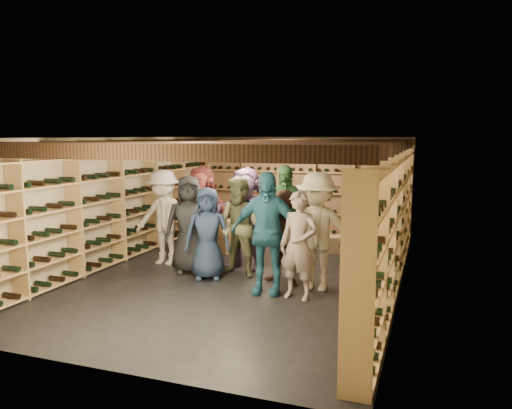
{
  "coord_description": "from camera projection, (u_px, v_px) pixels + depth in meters",
  "views": [
    {
      "loc": [
        3.16,
        -8.12,
        2.44
      ],
      "look_at": [
        0.2,
        0.2,
        1.21
      ],
      "focal_mm": 35.0,
      "sensor_mm": 36.0,
      "label": 1
    }
  ],
  "objects": [
    {
      "name": "person_4",
      "position": [
        266.0,
        233.0,
        7.67
      ],
      "size": [
        1.15,
        0.55,
        1.9
      ],
      "primitive_type": "imported",
      "rotation": [
        0.0,
        0.0,
        0.08
      ],
      "color": "#1F556E",
      "rests_on": "ground"
    },
    {
      "name": "person_2",
      "position": [
        240.0,
        227.0,
        8.61
      ],
      "size": [
        0.94,
        0.78,
        1.74
      ],
      "primitive_type": "imported",
      "rotation": [
        0.0,
        0.0,
        -0.15
      ],
      "color": "#5B613E",
      "rests_on": "ground"
    },
    {
      "name": "crate_stack_right",
      "position": [
        336.0,
        244.0,
        10.46
      ],
      "size": [
        0.53,
        0.38,
        0.34
      ],
      "rotation": [
        0.0,
        0.0,
        0.11
      ],
      "color": "tan",
      "rests_on": "ground"
    },
    {
      "name": "person_9",
      "position": [
        164.0,
        217.0,
        9.43
      ],
      "size": [
        1.18,
        0.7,
        1.8
      ],
      "primitive_type": "imported",
      "rotation": [
        0.0,
        0.0,
        -0.02
      ],
      "color": "beige",
      "rests_on": "ground"
    },
    {
      "name": "walls",
      "position": [
        241.0,
        206.0,
        8.79
      ],
      "size": [
        5.52,
        8.02,
        2.4
      ],
      "color": "#BCB092",
      "rests_on": "ground"
    },
    {
      "name": "person_5",
      "position": [
        202.0,
        213.0,
        9.66
      ],
      "size": [
        1.81,
        0.85,
        1.88
      ],
      "primitive_type": "imported",
      "rotation": [
        0.0,
        0.0,
        -0.18
      ],
      "color": "maroon",
      "rests_on": "ground"
    },
    {
      "name": "person_11",
      "position": [
        245.0,
        218.0,
        9.14
      ],
      "size": [
        1.8,
        0.79,
        1.88
      ],
      "primitive_type": "imported",
      "rotation": [
        0.0,
        0.0,
        -0.14
      ],
      "color": "slate",
      "rests_on": "ground"
    },
    {
      "name": "crate_stack_left",
      "position": [
        219.0,
        236.0,
        10.46
      ],
      "size": [
        0.54,
        0.39,
        0.68
      ],
      "rotation": [
        0.0,
        0.0,
        -0.12
      ],
      "color": "tan",
      "rests_on": "ground"
    },
    {
      "name": "person_12",
      "position": [
        367.0,
        229.0,
        8.23
      ],
      "size": [
        0.97,
        0.7,
        1.82
      ],
      "primitive_type": "imported",
      "rotation": [
        0.0,
        0.0,
        -0.15
      ],
      "color": "#37353B",
      "rests_on": "ground"
    },
    {
      "name": "person_7",
      "position": [
        299.0,
        245.0,
        7.41
      ],
      "size": [
        0.65,
        0.49,
        1.63
      ],
      "primitive_type": "imported",
      "rotation": [
        0.0,
        0.0,
        -0.17
      ],
      "color": "gray",
      "rests_on": "ground"
    },
    {
      "name": "wine_rack_back",
      "position": [
        297.0,
        191.0,
        12.39
      ],
      "size": [
        4.7,
        0.3,
        2.15
      ],
      "color": "tan",
      "rests_on": "ground"
    },
    {
      "name": "person_6",
      "position": [
        208.0,
        233.0,
        8.45
      ],
      "size": [
        0.9,
        0.75,
        1.58
      ],
      "primitive_type": "imported",
      "rotation": [
        0.0,
        0.0,
        0.37
      ],
      "color": "#1C2C4A",
      "rests_on": "ground"
    },
    {
      "name": "person_3",
      "position": [
        317.0,
        231.0,
        7.86
      ],
      "size": [
        1.21,
        0.7,
        1.87
      ],
      "primitive_type": "imported",
      "rotation": [
        0.0,
        0.0,
        -0.01
      ],
      "color": "beige",
      "rests_on": "ground"
    },
    {
      "name": "crate_loose",
      "position": [
        288.0,
        247.0,
        10.55
      ],
      "size": [
        0.58,
        0.48,
        0.17
      ],
      "primitive_type": "cube",
      "rotation": [
        0.0,
        0.0,
        0.35
      ],
      "color": "tan",
      "rests_on": "ground"
    },
    {
      "name": "ceiling",
      "position": [
        241.0,
        138.0,
        8.63
      ],
      "size": [
        5.5,
        8.0,
        0.01
      ],
      "primitive_type": "cube",
      "color": "beige",
      "rests_on": "walls"
    },
    {
      "name": "ceiling_joists",
      "position": [
        241.0,
        146.0,
        8.65
      ],
      "size": [
        5.4,
        7.12,
        0.18
      ],
      "color": "black",
      "rests_on": "ground"
    },
    {
      "name": "ground",
      "position": [
        242.0,
        272.0,
        8.96
      ],
      "size": [
        8.0,
        8.0,
        0.0
      ],
      "primitive_type": "plane",
      "color": "black",
      "rests_on": "ground"
    },
    {
      "name": "person_8",
      "position": [
        285.0,
        238.0,
        8.13
      ],
      "size": [
        0.86,
        0.73,
        1.56
      ],
      "primitive_type": "imported",
      "rotation": [
        0.0,
        0.0,
        -0.2
      ],
      "color": "#42271B",
      "rests_on": "ground"
    },
    {
      "name": "person_10",
      "position": [
        284.0,
        216.0,
        9.22
      ],
      "size": [
        1.15,
        0.56,
        1.91
      ],
      "primitive_type": "imported",
      "rotation": [
        0.0,
        0.0,
        0.08
      ],
      "color": "#27542A",
      "rests_on": "ground"
    },
    {
      "name": "wine_rack_left",
      "position": [
        118.0,
        206.0,
        9.67
      ],
      "size": [
        0.32,
        7.5,
        2.15
      ],
      "color": "tan",
      "rests_on": "ground"
    },
    {
      "name": "person_0",
      "position": [
        189.0,
        224.0,
        8.85
      ],
      "size": [
        1.0,
        0.86,
        1.74
      ],
      "primitive_type": "imported",
      "rotation": [
        0.0,
        0.0,
        0.43
      ],
      "color": "black",
      "rests_on": "ground"
    },
    {
      "name": "wine_rack_right",
      "position": [
        391.0,
        221.0,
        7.96
      ],
      "size": [
        0.32,
        7.5,
        2.15
      ],
      "color": "tan",
      "rests_on": "ground"
    }
  ]
}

